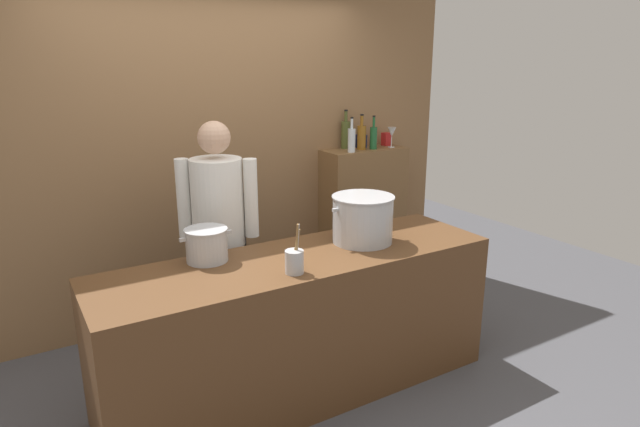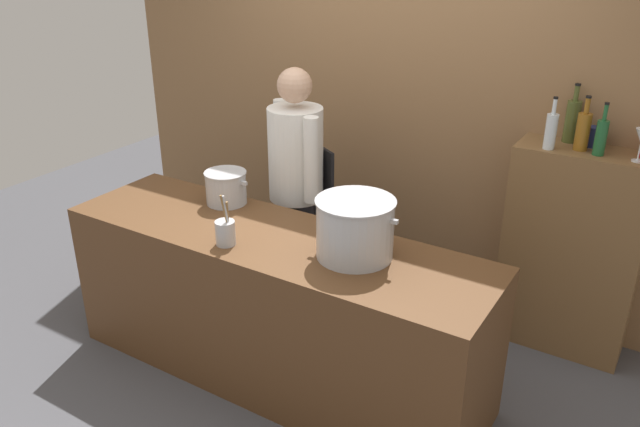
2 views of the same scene
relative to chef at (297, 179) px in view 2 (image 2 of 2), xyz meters
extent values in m
plane|color=#4C4C51|center=(0.26, -0.63, -0.96)|extent=(8.00, 8.00, 0.00)
cube|color=olive|center=(0.26, 0.77, 0.54)|extent=(4.40, 0.10, 3.00)
cube|color=brown|center=(0.26, -0.63, -0.51)|extent=(2.45, 0.70, 0.90)
cube|color=brown|center=(1.58, 0.56, -0.33)|extent=(0.76, 0.32, 1.27)
cylinder|color=black|center=(0.08, -0.06, -0.54)|extent=(0.14, 0.14, 0.84)
cylinder|color=black|center=(-0.09, 0.05, -0.54)|extent=(0.14, 0.14, 0.84)
cylinder|color=white|center=(0.00, 0.00, 0.17)|extent=(0.34, 0.34, 0.58)
cube|color=black|center=(0.09, 0.15, -0.07)|extent=(0.27, 0.17, 0.52)
cylinder|color=white|center=(0.19, -0.12, 0.19)|extent=(0.09, 0.09, 0.52)
cylinder|color=white|center=(-0.19, 0.11, 0.19)|extent=(0.09, 0.09, 0.52)
sphere|color=tan|center=(0.00, 0.00, 0.59)|extent=(0.21, 0.21, 0.21)
cylinder|color=#B7BABF|center=(0.74, -0.59, 0.08)|extent=(0.38, 0.38, 0.29)
cylinder|color=#B7BABF|center=(0.74, -0.59, 0.23)|extent=(0.40, 0.40, 0.01)
cube|color=#B7BABF|center=(0.53, -0.59, 0.18)|extent=(0.04, 0.02, 0.02)
cube|color=#B7BABF|center=(0.95, -0.59, 0.18)|extent=(0.04, 0.02, 0.02)
cylinder|color=#B7BABF|center=(-0.23, -0.41, 0.03)|extent=(0.24, 0.24, 0.19)
cylinder|color=#B7BABF|center=(-0.23, -0.41, 0.13)|extent=(0.25, 0.25, 0.01)
cube|color=#B7BABF|center=(-0.37, -0.41, 0.09)|extent=(0.04, 0.02, 0.02)
cube|color=#B7BABF|center=(-0.09, -0.41, 0.09)|extent=(0.04, 0.02, 0.02)
cylinder|color=#B7BABF|center=(0.12, -0.83, 0.00)|extent=(0.10, 0.10, 0.13)
cylinder|color=olive|center=(0.13, -0.84, 0.09)|extent=(0.02, 0.06, 0.27)
cylinder|color=olive|center=(0.13, -0.82, 0.07)|extent=(0.04, 0.05, 0.23)
cylinder|color=#B7BABF|center=(0.13, -0.84, 0.09)|extent=(0.01, 0.05, 0.26)
cylinder|color=silver|center=(1.38, 0.47, 0.41)|extent=(0.06, 0.06, 0.20)
cylinder|color=silver|center=(1.38, 0.47, 0.55)|extent=(0.02, 0.02, 0.08)
cylinder|color=black|center=(1.38, 0.47, 0.60)|extent=(0.03, 0.03, 0.01)
cylinder|color=#1E592D|center=(1.64, 0.51, 0.41)|extent=(0.06, 0.06, 0.19)
cylinder|color=#1E592D|center=(1.64, 0.51, 0.54)|extent=(0.02, 0.02, 0.09)
cylinder|color=black|center=(1.64, 0.51, 0.59)|extent=(0.03, 0.03, 0.01)
cylinder|color=#8C5919|center=(1.53, 0.54, 0.41)|extent=(0.08, 0.08, 0.21)
cylinder|color=#8C5919|center=(1.53, 0.54, 0.56)|extent=(0.03, 0.03, 0.09)
cylinder|color=black|center=(1.53, 0.54, 0.61)|extent=(0.03, 0.03, 0.01)
cylinder|color=#475123|center=(1.45, 0.66, 0.43)|extent=(0.08, 0.08, 0.24)
cylinder|color=#475123|center=(1.45, 0.66, 0.59)|extent=(0.03, 0.03, 0.09)
cylinder|color=black|center=(1.45, 0.66, 0.64)|extent=(0.03, 0.03, 0.01)
cylinder|color=silver|center=(1.83, 0.50, 0.31)|extent=(0.06, 0.06, 0.01)
cylinder|color=silver|center=(1.83, 0.50, 0.36)|extent=(0.01, 0.01, 0.09)
cube|color=navy|center=(1.60, 0.64, 0.37)|extent=(0.08, 0.08, 0.11)
camera|label=1|loc=(-1.19, -3.27, 1.07)|focal=30.33mm
camera|label=2|loc=(2.10, -3.10, 1.45)|focal=36.01mm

